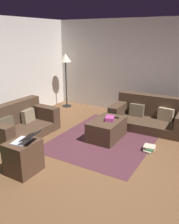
{
  "coord_description": "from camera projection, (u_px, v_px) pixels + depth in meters",
  "views": [
    {
      "loc": [
        -3.2,
        -1.61,
        2.21
      ],
      "look_at": [
        0.56,
        0.58,
        0.75
      ],
      "focal_mm": 37.82,
      "sensor_mm": 36.0,
      "label": 1
    }
  ],
  "objects": [
    {
      "name": "ground_plane",
      "position": [
        102.0,
        167.0,
        4.1
      ],
      "size": [
        6.4,
        6.4,
        0.0
      ],
      "primitive_type": "plane",
      "color": "brown"
    },
    {
      "name": "corner_partition",
      "position": [
        157.0,
        69.0,
        6.26
      ],
      "size": [
        0.12,
        6.4,
        2.6
      ],
      "primitive_type": "cube",
      "color": "silver",
      "rests_on": "ground_plane"
    },
    {
      "name": "couch_left",
      "position": [
        19.0,
        124.0,
        5.3
      ],
      "size": [
        1.63,
        0.92,
        0.72
      ],
      "rotation": [
        0.0,
        0.0,
        3.12
      ],
      "color": "#473323",
      "rests_on": "ground_plane"
    },
    {
      "name": "couch_right",
      "position": [
        150.0,
        116.0,
        5.79
      ],
      "size": [
        0.99,
        1.81,
        0.75
      ],
      "rotation": [
        0.0,
        0.0,
        1.6
      ],
      "color": "#473323",
      "rests_on": "ground_plane"
    },
    {
      "name": "ottoman",
      "position": [
        107.0,
        129.0,
        5.16
      ],
      "size": [
        0.9,
        0.59,
        0.43
      ],
      "primitive_type": "cube",
      "color": "#473323",
      "rests_on": "ground_plane"
    },
    {
      "name": "gift_box",
      "position": [
        110.0,
        118.0,
        5.07
      ],
      "size": [
        0.29,
        0.25,
        0.08
      ],
      "primitive_type": "cube",
      "rotation": [
        0.0,
        0.0,
        0.32
      ],
      "color": "#B23F8C",
      "rests_on": "ottoman"
    },
    {
      "name": "tv_remote",
      "position": [
        115.0,
        117.0,
        5.22
      ],
      "size": [
        0.06,
        0.16,
        0.02
      ],
      "primitive_type": "cube",
      "rotation": [
        0.0,
        0.0,
        -0.06
      ],
      "color": "black",
      "rests_on": "ottoman"
    },
    {
      "name": "side_table",
      "position": [
        23.0,
        157.0,
        3.87
      ],
      "size": [
        0.52,
        0.44,
        0.55
      ],
      "primitive_type": "cube",
      "color": "#4C3323",
      "rests_on": "ground_plane"
    },
    {
      "name": "laptop",
      "position": [
        25.0,
        139.0,
        3.75
      ],
      "size": [
        0.39,
        0.44,
        0.18
      ],
      "color": "silver",
      "rests_on": "side_table"
    },
    {
      "name": "book_stack",
      "position": [
        150.0,
        148.0,
        4.64
      ],
      "size": [
        0.31,
        0.23,
        0.1
      ],
      "color": "beige",
      "rests_on": "ground_plane"
    },
    {
      "name": "corner_lamp",
      "position": [
        65.0,
        62.0,
        7.06
      ],
      "size": [
        0.36,
        0.36,
        1.64
      ],
      "color": "black",
      "rests_on": "ground_plane"
    },
    {
      "name": "area_rug",
      "position": [
        107.0,
        138.0,
        5.23
      ],
      "size": [
        2.6,
        2.0,
        0.01
      ],
      "primitive_type": "cube",
      "color": "#4E272F",
      "rests_on": "ground_plane"
    }
  ]
}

